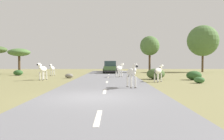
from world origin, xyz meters
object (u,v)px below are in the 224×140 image
object	(u,v)px
zebra_1	(158,71)
zebra_3	(52,68)
zebra_4	(42,69)
zebra_2	(119,68)
rock_0	(68,76)
zebra_0	(131,73)
tree_0	(18,53)
bush_4	(155,74)
car_1	(110,67)
car_0	(110,67)
bush_0	(193,75)
tree_4	(149,46)
tree_2	(202,41)
bush_1	(17,73)
bush_3	(199,80)

from	to	relation	value
zebra_1	zebra_3	size ratio (longest dim) A/B	0.97
zebra_1	zebra_4	bearing A→B (deg)	-154.60
zebra_2	rock_0	bearing A→B (deg)	-134.39
zebra_4	rock_0	size ratio (longest dim) A/B	2.07
rock_0	zebra_3	bearing A→B (deg)	122.09
zebra_1	zebra_0	bearing A→B (deg)	-81.19
zebra_3	rock_0	bearing A→B (deg)	127.09
tree_0	zebra_0	bearing A→B (deg)	-51.75
bush_4	car_1	bearing A→B (deg)	104.26
car_0	rock_0	bearing A→B (deg)	68.99
zebra_4	bush_0	size ratio (longest dim) A/B	1.25
zebra_4	tree_4	xyz separation A→B (m)	(12.09, 15.53, 3.16)
zebra_0	tree_2	bearing A→B (deg)	-134.72
tree_4	bush_4	bearing A→B (deg)	-96.75
car_1	tree_0	distance (m)	14.62
rock_0	bush_0	bearing A→B (deg)	-11.07
bush_0	rock_0	size ratio (longest dim) A/B	1.66
zebra_1	bush_4	bearing A→B (deg)	120.80
bush_1	bush_4	size ratio (longest dim) A/B	0.65
car_0	bush_1	xyz separation A→B (m)	(-11.14, -5.58, -0.51)
tree_0	tree_4	xyz separation A→B (m)	(18.28, 5.05, 1.24)
car_1	bush_4	size ratio (longest dim) A/B	2.57
bush_3	bush_1	bearing A→B (deg)	149.81
zebra_0	zebra_1	distance (m)	5.41
tree_4	bush_3	bearing A→B (deg)	-87.31
bush_1	tree_4	bearing A→B (deg)	25.28
tree_4	zebra_3	bearing A→B (deg)	-146.76
zebra_4	car_1	xyz separation A→B (m)	(5.96, 18.36, -0.11)
zebra_4	bush_3	bearing A→B (deg)	177.66
tree_4	bush_1	distance (m)	19.42
tree_2	bush_1	xyz separation A→B (m)	(-26.12, -9.87, -4.74)
zebra_2	tree_0	xyz separation A→B (m)	(-13.22, 6.83, 1.93)
zebra_4	car_0	bearing A→B (deg)	-103.57
zebra_1	tree_2	xyz separation A→B (m)	(10.95, 19.34, 4.19)
zebra_1	tree_4	bearing A→B (deg)	120.44
bush_0	bush_1	world-z (taller)	bush_0
zebra_0	bush_0	size ratio (longest dim) A/B	1.17
car_0	tree_4	xyz separation A→B (m)	(6.09, 2.55, 3.27)
zebra_2	car_0	xyz separation A→B (m)	(-1.03, 9.33, -0.11)
zebra_0	bush_1	distance (m)	19.02
bush_3	tree_2	bearing A→B (deg)	68.56
zebra_1	zebra_3	distance (m)	14.22
zebra_0	tree_2	size ratio (longest dim) A/B	0.21
zebra_3	tree_0	world-z (taller)	tree_0
bush_1	bush_4	world-z (taller)	bush_4
car_0	rock_0	size ratio (longest dim) A/B	5.31
bush_4	rock_0	xyz separation A→B (m)	(-8.45, 1.53, -0.28)
zebra_4	rock_0	xyz separation A→B (m)	(1.93, 2.51, -0.73)
zebra_2	bush_0	world-z (taller)	zebra_2
car_0	tree_2	distance (m)	16.15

